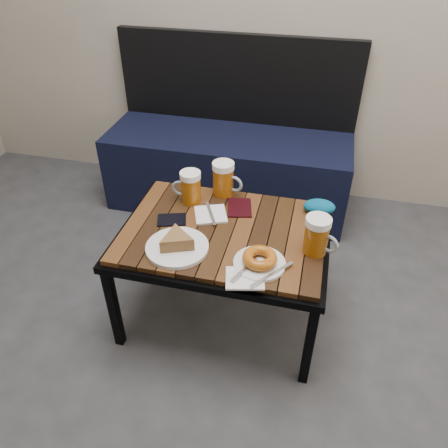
% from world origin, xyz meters
% --- Properties ---
extents(bench, '(1.40, 0.50, 0.95)m').
position_xyz_m(bench, '(-0.22, 1.76, 0.27)').
color(bench, black).
rests_on(bench, ground).
extents(cafe_table, '(0.84, 0.62, 0.47)m').
position_xyz_m(cafe_table, '(-0.03, 0.86, 0.43)').
color(cafe_table, black).
rests_on(cafe_table, ground).
extents(beer_mug_left, '(0.13, 0.09, 0.14)m').
position_xyz_m(beer_mug_left, '(-0.22, 1.02, 0.54)').
color(beer_mug_left, '#924B0B').
rests_on(beer_mug_left, cafe_table).
extents(beer_mug_centre, '(0.15, 0.11, 0.15)m').
position_xyz_m(beer_mug_centre, '(-0.09, 1.12, 0.55)').
color(beer_mug_centre, '#924B0B').
rests_on(beer_mug_centre, cafe_table).
extents(beer_mug_right, '(0.14, 0.12, 0.15)m').
position_xyz_m(beer_mug_right, '(0.33, 0.81, 0.55)').
color(beer_mug_right, '#924B0B').
rests_on(beer_mug_right, cafe_table).
extents(plate_pie, '(0.24, 0.24, 0.07)m').
position_xyz_m(plate_pie, '(-0.17, 0.70, 0.50)').
color(plate_pie, white).
rests_on(plate_pie, cafe_table).
extents(plate_bagel, '(0.21, 0.23, 0.05)m').
position_xyz_m(plate_bagel, '(0.14, 0.68, 0.49)').
color(plate_bagel, white).
rests_on(plate_bagel, cafe_table).
extents(napkin_left, '(0.17, 0.17, 0.01)m').
position_xyz_m(napkin_left, '(-0.11, 0.94, 0.48)').
color(napkin_left, white).
rests_on(napkin_left, cafe_table).
extents(napkin_right, '(0.15, 0.14, 0.01)m').
position_xyz_m(napkin_right, '(0.11, 0.60, 0.48)').
color(napkin_right, white).
rests_on(napkin_right, cafe_table).
extents(passport_navy, '(0.14, 0.12, 0.01)m').
position_xyz_m(passport_navy, '(-0.25, 0.87, 0.47)').
color(passport_navy, black).
rests_on(passport_navy, cafe_table).
extents(passport_burgundy, '(0.13, 0.16, 0.01)m').
position_xyz_m(passport_burgundy, '(0.00, 1.02, 0.48)').
color(passport_burgundy, black).
rests_on(passport_burgundy, cafe_table).
extents(knit_pouch, '(0.14, 0.10, 0.06)m').
position_xyz_m(knit_pouch, '(0.33, 1.07, 0.50)').
color(knit_pouch, '#054C8C').
rests_on(knit_pouch, cafe_table).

